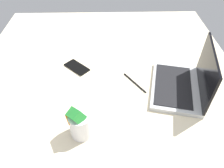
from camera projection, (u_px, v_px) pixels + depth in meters
bed_mattress at (106, 109)px, 105.77cm from camera, size 180.00×140.00×18.00cm
laptop at (184, 83)px, 100.15cm from camera, size 37.34×29.85×23.00cm
snack_cup at (80, 123)px, 80.97cm from camera, size 9.00×9.97×15.25cm
cell_phone at (77, 67)px, 114.97cm from camera, size 14.57×14.84×0.80cm
charger_cable at (135, 83)px, 106.20cm from camera, size 14.43×10.00×0.60cm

